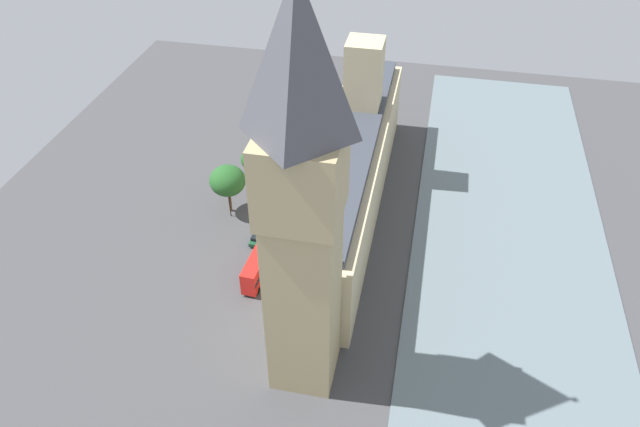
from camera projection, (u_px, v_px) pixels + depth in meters
name	position (u px, v px, depth m)	size (l,w,h in m)	color
ground_plane	(339.00, 208.00, 114.98)	(136.08, 136.08, 0.00)	#424244
river_thames	(509.00, 229.00, 109.81)	(34.28, 122.47, 0.25)	slate
parliament_building	(352.00, 169.00, 110.10)	(11.39, 66.08, 28.98)	#CCBA8E
clock_tower	(301.00, 209.00, 67.31)	(9.58, 9.58, 57.15)	tan
car_blue_under_trees	(304.00, 144.00, 131.25)	(2.08, 4.49, 1.74)	navy
double_decker_bus_opposite_hall	(296.00, 170.00, 120.23)	(2.99, 10.59, 4.75)	red
car_white_near_tower	(283.00, 212.00, 112.56)	(2.41, 4.82, 1.74)	silver
car_dark_green_corner	(257.00, 237.00, 106.91)	(1.99, 4.78, 1.74)	#19472D
double_decker_bus_midblock	(259.00, 265.00, 98.86)	(3.14, 10.63, 4.75)	red
pedestrian_by_river_gate	(287.00, 258.00, 102.98)	(0.60, 0.50, 1.63)	black
pedestrian_leading	(333.00, 130.00, 136.11)	(0.67, 0.64, 1.59)	maroon
pedestrian_kerbside	(300.00, 208.00, 113.73)	(0.66, 0.71, 1.70)	maroon
plane_tree_far_end	(253.00, 159.00, 117.78)	(5.03, 5.03, 7.90)	brown
plane_tree_trailing	(228.00, 181.00, 109.88)	(6.69, 6.69, 9.93)	brown
plane_tree_slot_10	(285.00, 93.00, 137.30)	(6.22, 6.22, 9.46)	brown
plane_tree_slot_11	(278.00, 106.00, 131.65)	(4.65, 4.65, 9.16)	brown
street_lamp_slot_12	(229.00, 197.00, 110.16)	(0.56, 0.56, 6.60)	black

